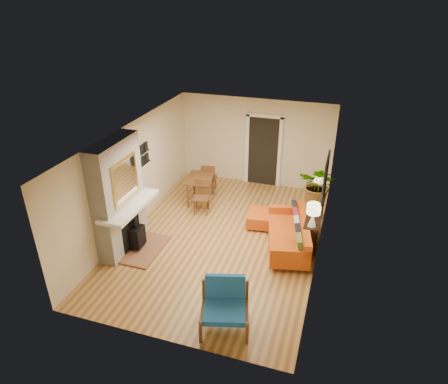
% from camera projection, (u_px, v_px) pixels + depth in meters
% --- Properties ---
extents(room_shell, '(6.50, 6.50, 6.50)m').
position_uv_depth(room_shell, '(271.00, 154.00, 11.08)').
color(room_shell, tan).
rests_on(room_shell, ground).
extents(fireplace, '(1.09, 1.68, 2.60)m').
position_uv_depth(fireplace, '(120.00, 200.00, 8.71)').
color(fireplace, white).
rests_on(fireplace, ground).
extents(sofa, '(1.27, 2.12, 0.78)m').
position_uv_depth(sofa, '(291.00, 234.00, 9.11)').
color(sofa, silver).
rests_on(sofa, ground).
extents(ottoman, '(0.79, 0.79, 0.36)m').
position_uv_depth(ottoman, '(262.00, 218.00, 10.00)').
color(ottoman, silver).
rests_on(ottoman, ground).
extents(blue_chair, '(1.02, 1.01, 0.87)m').
position_uv_depth(blue_chair, '(225.00, 302.00, 6.98)').
color(blue_chair, brown).
rests_on(blue_chair, ground).
extents(dining_table, '(0.89, 1.69, 0.89)m').
position_uv_depth(dining_table, '(203.00, 182.00, 10.97)').
color(dining_table, brown).
rests_on(dining_table, ground).
extents(console_table, '(0.34, 1.85, 0.72)m').
position_uv_depth(console_table, '(315.00, 215.00, 9.44)').
color(console_table, black).
rests_on(console_table, ground).
extents(lamp_near, '(0.30, 0.30, 0.54)m').
position_uv_depth(lamp_near, '(313.00, 213.00, 8.56)').
color(lamp_near, white).
rests_on(lamp_near, console_table).
extents(lamp_far, '(0.30, 0.30, 0.54)m').
position_uv_depth(lamp_far, '(320.00, 184.00, 9.80)').
color(lamp_far, white).
rests_on(lamp_far, console_table).
extents(houseplant, '(1.01, 0.92, 0.98)m').
position_uv_depth(houseplant, '(319.00, 185.00, 9.41)').
color(houseplant, '#1E5919').
rests_on(houseplant, console_table).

